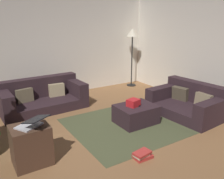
{
  "coord_description": "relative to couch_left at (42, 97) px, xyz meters",
  "views": [
    {
      "loc": [
        -1.78,
        -3.02,
        2.03
      ],
      "look_at": [
        0.49,
        0.57,
        0.75
      ],
      "focal_mm": 38.13,
      "sensor_mm": 36.0,
      "label": 1
    }
  ],
  "objects": [
    {
      "name": "area_rug",
      "position": [
        1.35,
        -1.79,
        -0.27
      ],
      "size": [
        2.6,
        2.0,
        0.01
      ],
      "primitive_type": "cube",
      "color": "#464B2F",
      "rests_on": "ground_plane"
    },
    {
      "name": "couch_left",
      "position": [
        0.0,
        0.0,
        0.0
      ],
      "size": [
        1.91,
        0.97,
        0.7
      ],
      "rotation": [
        0.0,
        0.0,
        3.18
      ],
      "color": "#2D1E23",
      "rests_on": "ground_plane"
    },
    {
      "name": "tv_remote",
      "position": [
        1.36,
        -1.79,
        0.1
      ],
      "size": [
        0.08,
        0.17,
        0.02
      ],
      "primitive_type": "cube",
      "rotation": [
        0.0,
        0.0,
        0.17
      ],
      "color": "black",
      "rests_on": "ottoman"
    },
    {
      "name": "rear_partition",
      "position": [
        0.36,
        0.9,
        1.03
      ],
      "size": [
        6.4,
        0.12,
        2.6
      ],
      "primitive_type": "cube",
      "color": "silver",
      "rests_on": "ground_plane"
    },
    {
      "name": "corner_lamp",
      "position": [
        2.94,
        0.49,
        1.22
      ],
      "size": [
        0.36,
        0.36,
        1.75
      ],
      "color": "black",
      "rests_on": "ground_plane"
    },
    {
      "name": "gift_box",
      "position": [
        1.28,
        -1.78,
        0.16
      ],
      "size": [
        0.27,
        0.24,
        0.14
      ],
      "primitive_type": "cube",
      "rotation": [
        0.0,
        0.0,
        0.24
      ],
      "color": "red",
      "rests_on": "ottoman"
    },
    {
      "name": "laptop",
      "position": [
        -0.75,
        -2.14,
        0.37
      ],
      "size": [
        0.48,
        0.5,
        0.17
      ],
      "color": "silver",
      "rests_on": "side_table"
    },
    {
      "name": "book_stack",
      "position": [
        0.64,
        -2.86,
        -0.22
      ],
      "size": [
        0.31,
        0.22,
        0.12
      ],
      "color": "#B7332D",
      "rests_on": "ground_plane"
    },
    {
      "name": "side_table",
      "position": [
        -0.78,
        -2.09,
        0.02
      ],
      "size": [
        0.52,
        0.44,
        0.59
      ],
      "primitive_type": "cube",
      "color": "#4C3323",
      "rests_on": "ground_plane"
    },
    {
      "name": "ottoman",
      "position": [
        1.35,
        -1.79,
        -0.09
      ],
      "size": [
        0.77,
        0.62,
        0.37
      ],
      "primitive_type": "cube",
      "color": "#2D1E23",
      "rests_on": "ground_plane"
    },
    {
      "name": "ground_plane",
      "position": [
        0.36,
        -2.24,
        -0.27
      ],
      "size": [
        6.4,
        6.4,
        0.0
      ],
      "primitive_type": "plane",
      "color": "brown"
    },
    {
      "name": "couch_right",
      "position": [
        2.61,
        -2.03,
        -0.02
      ],
      "size": [
        1.1,
        1.57,
        0.68
      ],
      "rotation": [
        0.0,
        0.0,
        1.64
      ],
      "color": "#2D1E23",
      "rests_on": "ground_plane"
    }
  ]
}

